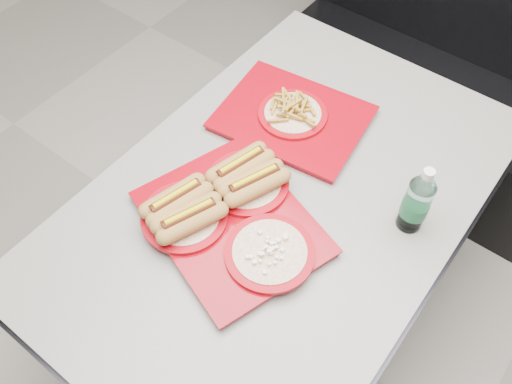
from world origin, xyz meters
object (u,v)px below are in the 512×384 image
Objects in this scene: diner_table at (281,226)px; water_bottle at (417,202)px; tray_far at (293,115)px; tray_near at (228,212)px; booth_bench at (432,76)px.

diner_table is 6.41× the size of water_bottle.
tray_far is 2.11× the size of water_bottle.
water_bottle is at bearing 21.08° from diner_table.
tray_near is 1.19× the size of tray_far.
diner_table is 1.11m from booth_bench.
tray_far is at bearing 165.62° from water_bottle.
diner_table is 3.04× the size of tray_far.
diner_table is at bearing -59.82° from tray_far.
water_bottle is at bearing -71.89° from booth_bench.
booth_bench is at bearing 80.74° from tray_far.
water_bottle is (0.38, 0.28, 0.06)m from tray_near.
tray_near reaches higher than diner_table.
tray_near is 0.40m from tray_far.
tray_near is 0.48m from water_bottle.
booth_bench is at bearing 90.00° from diner_table.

